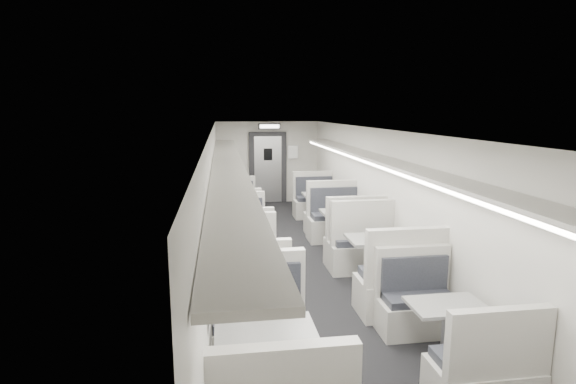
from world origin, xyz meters
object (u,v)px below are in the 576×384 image
object	(u,v)px
exit_sign	(269,126)
booth_left_a	(238,211)
vestibule_door	(268,168)
booth_right_c	(379,263)
booth_right_b	(346,231)
booth_right_d	(445,333)
booth_left_c	(248,269)
booth_left_d	(266,368)
passenger	(240,196)
booth_right_a	(322,209)
booth_left_b	(243,240)

from	to	relation	value
exit_sign	booth_left_a	bearing A→B (deg)	-115.12
booth_left_a	vestibule_door	world-z (taller)	vestibule_door
booth_right_c	booth_right_b	bearing A→B (deg)	90.00
booth_left_a	booth_right_d	xyz separation A→B (m)	(2.00, -6.29, -0.00)
booth_left_a	booth_right_c	xyz separation A→B (m)	(2.00, -4.18, 0.06)
booth_right_d	vestibule_door	xyz separation A→B (m)	(-1.00, 8.91, 0.69)
booth_left_c	booth_right_c	size ratio (longest dim) A/B	0.88
booth_left_d	vestibule_door	distance (m)	9.43
passenger	booth_right_a	bearing A→B (deg)	-10.49
vestibule_door	exit_sign	distance (m)	1.33
booth_left_a	booth_left_c	bearing A→B (deg)	-90.00
booth_right_a	booth_right_c	size ratio (longest dim) A/B	0.93
booth_left_a	booth_right_d	bearing A→B (deg)	-72.35
booth_right_b	booth_left_a	bearing A→B (deg)	130.38
booth_right_d	vestibule_door	size ratio (longest dim) A/B	0.94
booth_right_b	passenger	world-z (taller)	passenger
booth_left_d	booth_right_a	distance (m)	6.85
booth_left_b	passenger	bearing A→B (deg)	88.68
booth_left_b	exit_sign	size ratio (longest dim) A/B	3.30
booth_left_c	booth_left_d	distance (m)	2.70
booth_right_d	passenger	world-z (taller)	passenger
booth_left_b	booth_left_c	distance (m)	1.60
booth_right_d	booth_right_b	bearing A→B (deg)	90.00
booth_right_b	exit_sign	bearing A→B (deg)	102.57
exit_sign	booth_right_b	bearing A→B (deg)	-77.43
booth_right_a	vestibule_door	xyz separation A→B (m)	(-1.00, 2.81, 0.65)
booth_right_c	passenger	bearing A→B (deg)	114.92
booth_right_b	exit_sign	xyz separation A→B (m)	(-1.00, 4.48, 1.86)
booth_left_b	passenger	world-z (taller)	passenger
booth_right_a	booth_right_d	bearing A→B (deg)	-90.00
booth_right_a	booth_right_b	bearing A→B (deg)	-90.00
booth_left_b	exit_sign	bearing A→B (deg)	77.67
booth_right_a	passenger	world-z (taller)	passenger
booth_left_d	booth_left_c	bearing A→B (deg)	90.00
booth_right_a	booth_left_d	bearing A→B (deg)	-106.98
exit_sign	vestibule_door	bearing A→B (deg)	90.00
booth_right_a	booth_right_d	xyz separation A→B (m)	(0.00, -6.10, -0.04)
booth_left_d	passenger	distance (m)	6.75
booth_left_d	booth_right_b	xyz separation A→B (m)	(2.00, 4.39, 0.02)
booth_left_a	vestibule_door	bearing A→B (deg)	69.11
booth_left_a	booth_right_a	bearing A→B (deg)	-5.35
booth_right_d	exit_sign	distance (m)	8.69
booth_left_a	booth_left_d	size ratio (longest dim) A/B	0.89
booth_left_a	booth_left_b	world-z (taller)	booth_left_b
booth_left_b	booth_right_c	distance (m)	2.65
vestibule_door	booth_left_d	bearing A→B (deg)	-96.10
booth_right_d	passenger	size ratio (longest dim) A/B	1.36
booth_left_b	booth_right_b	bearing A→B (deg)	2.61
booth_left_b	booth_right_c	xyz separation A→B (m)	(2.00, -1.73, 0.05)
booth_right_b	booth_right_c	distance (m)	1.83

